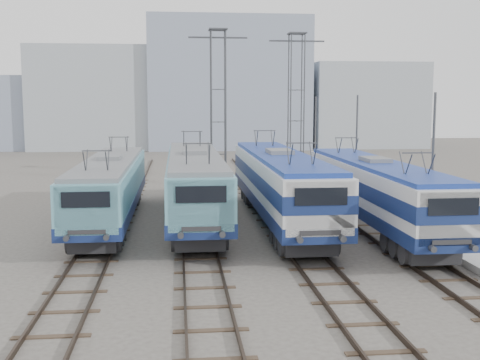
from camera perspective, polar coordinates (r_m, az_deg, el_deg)
name	(u,v)px	position (r m, az deg, el deg)	size (l,w,h in m)	color
ground	(254,258)	(25.68, 1.31, -7.39)	(160.00, 160.00, 0.00)	#514C47
platform	(413,215)	(35.82, 16.08, -3.18)	(4.00, 70.00, 0.30)	#9E9E99
locomotive_far_left	(110,185)	(32.62, -12.22, -0.50)	(2.74, 17.28, 3.25)	navy
locomotive_center_left	(195,181)	(32.72, -4.31, -0.08)	(2.92, 18.47, 3.48)	navy
locomotive_center_right	(280,181)	(32.05, 3.81, -0.06)	(2.97, 18.82, 3.54)	navy
locomotive_far_right	(376,188)	(31.02, 12.73, -0.76)	(2.77, 17.52, 3.29)	navy
catenary_tower_west	(218,101)	(46.73, -2.08, 7.53)	(4.50, 1.20, 12.00)	#3F4247
catenary_tower_east	(296,101)	(49.57, 5.35, 7.50)	(4.50, 1.20, 12.00)	#3F4247
mast_front	(432,168)	(29.25, 17.78, 1.06)	(0.12, 0.12, 7.00)	#3F4247
mast_mid	(356,148)	(40.48, 10.97, 2.96)	(0.12, 0.12, 7.00)	#3F4247
mast_rear	(315,138)	(52.05, 7.15, 4.01)	(0.12, 0.12, 7.00)	#3F4247
building_west	(100,98)	(87.30, -13.17, 7.54)	(18.00, 12.00, 14.00)	#9BA4AC
building_center	(227,84)	(86.95, -1.21, 9.05)	(22.00, 14.00, 18.00)	#8490A5
building_east	(363,105)	(90.77, 11.58, 6.94)	(16.00, 12.00, 12.00)	#9BA4AC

